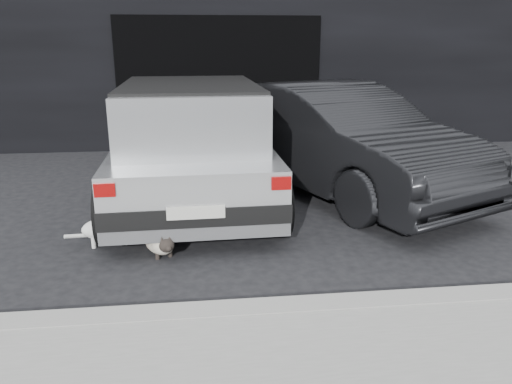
{
  "coord_description": "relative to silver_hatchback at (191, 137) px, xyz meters",
  "views": [
    {
      "loc": [
        0.55,
        -6.11,
        2.15
      ],
      "look_at": [
        1.14,
        -1.12,
        0.61
      ],
      "focal_mm": 35.0,
      "sensor_mm": 36.0,
      "label": 1
    }
  ],
  "objects": [
    {
      "name": "second_car",
      "position": [
        2.07,
        0.2,
        -0.1
      ],
      "size": [
        3.43,
        4.98,
        1.56
      ],
      "primitive_type": "imported",
      "rotation": [
        0.0,
        0.0,
        0.42
      ],
      "color": "black",
      "rests_on": "ground"
    },
    {
      "name": "garage_opening",
      "position": [
        0.55,
        3.33,
        0.42
      ],
      "size": [
        4.0,
        0.1,
        2.6
      ],
      "primitive_type": "cube",
      "color": "black",
      "rests_on": "ground"
    },
    {
      "name": "silver_hatchback",
      "position": [
        0.0,
        0.0,
        0.0
      ],
      "size": [
        2.26,
        4.42,
        1.61
      ],
      "rotation": [
        0.0,
        0.0,
        0.02
      ],
      "color": "silver",
      "rests_on": "ground"
    },
    {
      "name": "ground",
      "position": [
        -0.45,
        -0.66,
        -0.88
      ],
      "size": [
        80.0,
        80.0,
        0.0
      ],
      "primitive_type": "plane",
      "color": "black",
      "rests_on": "ground"
    },
    {
      "name": "cat_white",
      "position": [
        -0.87,
        -1.53,
        -0.69
      ],
      "size": [
        0.84,
        0.38,
        0.4
      ],
      "rotation": [
        0.0,
        0.0,
        -1.4
      ],
      "color": "white",
      "rests_on": "ground"
    },
    {
      "name": "building_facade",
      "position": [
        0.55,
        5.34,
        1.62
      ],
      "size": [
        34.0,
        4.0,
        5.0
      ],
      "primitive_type": "cube",
      "color": "black",
      "rests_on": "ground"
    },
    {
      "name": "curb",
      "position": [
        0.55,
        -3.26,
        -0.82
      ],
      "size": [
        18.0,
        0.25,
        0.12
      ],
      "primitive_type": "cube",
      "color": "gray",
      "rests_on": "ground"
    },
    {
      "name": "cat_siamese",
      "position": [
        -0.33,
        -1.88,
        -0.75
      ],
      "size": [
        0.44,
        0.75,
        0.28
      ],
      "rotation": [
        0.0,
        0.0,
        3.5
      ],
      "color": "beige",
      "rests_on": "ground"
    }
  ]
}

